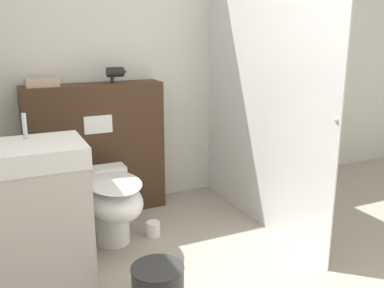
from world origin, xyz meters
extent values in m
cube|color=silver|center=(0.00, 2.15, 1.25)|extent=(8.00, 0.06, 2.50)
cube|color=#3D2819|center=(-0.48, 1.98, 0.54)|extent=(1.10, 0.24, 1.08)
cube|color=white|center=(-0.48, 1.85, 0.78)|extent=(0.22, 0.01, 0.14)
cube|color=silver|center=(0.62, 1.28, 1.02)|extent=(0.01, 1.68, 2.04)
sphere|color=#B2B2B7|center=(0.62, 0.47, 0.98)|extent=(0.04, 0.04, 0.04)
cylinder|color=white|center=(-0.52, 1.39, 0.17)|extent=(0.24, 0.24, 0.33)
ellipsoid|color=white|center=(-0.52, 1.30, 0.36)|extent=(0.37, 0.55, 0.25)
ellipsoid|color=white|center=(-0.52, 1.30, 0.49)|extent=(0.36, 0.54, 0.02)
cube|color=white|center=(-0.52, 1.62, 0.42)|extent=(0.34, 0.16, 0.17)
cube|color=beige|center=(-1.06, 0.88, 0.41)|extent=(0.55, 0.43, 0.81)
cube|color=white|center=(-1.06, 0.88, 0.87)|extent=(0.56, 0.44, 0.11)
cylinder|color=silver|center=(-1.06, 1.00, 0.99)|extent=(0.02, 0.02, 0.14)
cylinder|color=black|center=(-0.31, 1.95, 1.17)|extent=(0.13, 0.08, 0.08)
cone|color=black|center=(-0.23, 1.95, 1.17)|extent=(0.03, 0.07, 0.07)
cylinder|color=black|center=(-0.33, 1.95, 1.12)|extent=(0.03, 0.03, 0.08)
cube|color=tan|center=(-0.86, 1.97, 1.11)|extent=(0.24, 0.17, 0.06)
cylinder|color=white|center=(-0.22, 1.37, 0.05)|extent=(0.10, 0.10, 0.11)
cylinder|color=#2D2D2D|center=(-0.52, 0.48, 0.28)|extent=(0.28, 0.28, 0.01)
camera|label=1|loc=(-1.19, -1.40, 1.49)|focal=40.00mm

